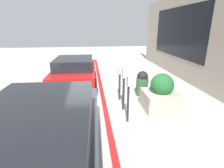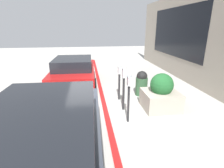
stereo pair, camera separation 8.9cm
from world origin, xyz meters
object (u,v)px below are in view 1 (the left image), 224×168
parking_meter_nearest (128,90)px  trash_bin (142,83)px  parked_car_front (42,147)px  parking_meter_second (124,83)px  parking_meter_middle (120,79)px  parked_car_middle (75,71)px  planter_box (161,95)px

parking_meter_nearest → trash_bin: (2.06, -1.05, -0.51)m
parked_car_front → parking_meter_second: bearing=-32.0°
parking_meter_nearest → trash_bin: parking_meter_nearest is taller
parking_meter_second → trash_bin: bearing=-39.6°
parking_meter_nearest → parked_car_front: parked_car_front is taller
parked_car_front → trash_bin: 5.08m
parking_meter_nearest → parked_car_front: (-2.05, 1.91, -0.17)m
parking_meter_middle → parked_car_middle: parking_meter_middle is taller
parking_meter_nearest → parking_meter_middle: size_ratio=1.08×
parked_car_front → trash_bin: size_ratio=4.62×
parking_meter_nearest → parked_car_middle: (3.66, 1.81, -0.29)m
parked_car_front → parked_car_middle: 5.71m
planter_box → trash_bin: size_ratio=1.23×
parking_meter_nearest → parking_meter_middle: (1.70, -0.03, -0.16)m
parking_meter_middle → planter_box: 1.66m
parking_meter_nearest → parked_car_front: bearing=136.9°
parking_meter_middle → parked_car_middle: size_ratio=0.34×
parking_meter_nearest → parking_meter_second: (0.83, -0.02, -0.04)m
planter_box → parked_car_front: bearing=130.6°
parked_car_middle → parking_meter_middle: bearing=-135.2°
parking_meter_middle → planter_box: bearing=-127.2°
planter_box → parked_car_middle: parked_car_middle is taller
trash_bin → parking_meter_second: bearing=140.4°
parking_meter_second → parked_car_middle: (2.84, 1.83, -0.24)m
parking_meter_nearest → trash_bin: 2.37m
parking_meter_middle → trash_bin: 1.13m
parking_meter_middle → trash_bin: (0.36, -1.01, -0.35)m
parking_meter_nearest → parked_car_middle: bearing=26.3°
parking_meter_middle → parked_car_front: bearing=152.6°
parking_meter_second → trash_bin: 1.67m
parked_car_middle → parking_meter_nearest: bearing=-152.2°
parking_meter_middle → parked_car_middle: (1.96, 1.85, -0.13)m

